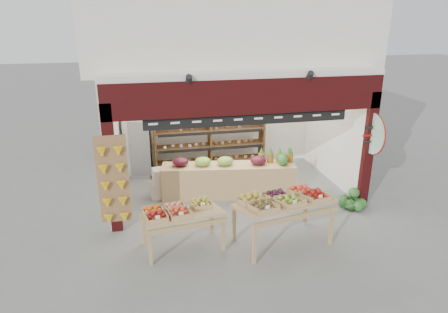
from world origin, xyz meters
TOP-DOWN VIEW (x-y plane):
  - ground at (0.00, 0.00)m, footprint 60.00×60.00m
  - shop_structure at (0.00, 1.61)m, footprint 6.36×5.12m
  - banana_board at (-2.73, -1.17)m, footprint 0.60×0.15m
  - gift_sign at (2.75, -1.15)m, footprint 0.04×0.93m
  - back_shelving at (-0.33, 1.67)m, footprint 3.01×0.49m
  - refrigerator at (-2.22, 1.87)m, footprint 0.81×0.81m
  - cardboard_stack at (-1.54, 0.39)m, footprint 1.06×0.78m
  - mid_counter at (-0.16, 0.09)m, footprint 3.23×1.09m
  - display_table_left at (-1.60, -1.97)m, footprint 1.57×1.00m
  - display_table_right at (0.40, -2.17)m, footprint 1.91×1.29m
  - watermelon_pile at (2.47, -1.14)m, footprint 0.61×0.61m

SIDE VIEW (x-z plane):
  - ground at x=0.00m, z-range 0.00..0.00m
  - watermelon_pile at x=2.47m, z-range -0.08..0.40m
  - cardboard_stack at x=-1.54m, z-range -0.10..0.64m
  - mid_counter at x=-0.16m, z-range -0.07..0.94m
  - display_table_left at x=-1.60m, z-range 0.26..1.21m
  - refrigerator at x=-2.22m, z-range 0.00..1.69m
  - display_table_right at x=0.40m, z-range 0.33..1.43m
  - banana_board at x=-2.73m, z-range 0.22..2.02m
  - back_shelving at x=-0.33m, z-range 0.22..2.08m
  - gift_sign at x=2.75m, z-range 1.29..2.21m
  - shop_structure at x=0.00m, z-range 1.22..6.62m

